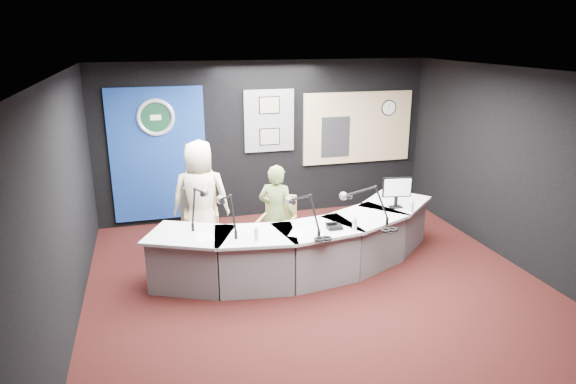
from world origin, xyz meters
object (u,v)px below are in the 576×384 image
object	(u,v)px
person_man	(200,198)
person_woman	(276,213)
armchair_left	(202,221)
armchair_right	(277,233)
broadcast_desk	(303,245)

from	to	relation	value
person_man	person_woman	size ratio (longest dim) A/B	1.20
person_man	armchair_left	bearing A→B (deg)	-0.00
person_woman	person_man	bearing A→B (deg)	2.55
armchair_right	person_woman	bearing A→B (deg)	0.00
armchair_left	person_man	world-z (taller)	person_man
armchair_right	person_man	world-z (taller)	person_man
armchair_right	armchair_left	bearing A→B (deg)	-177.28
armchair_right	person_woman	distance (m)	0.30
person_man	armchair_right	bearing A→B (deg)	159.68
broadcast_desk	person_woman	size ratio (longest dim) A/B	3.08
broadcast_desk	armchair_right	xyz separation A→B (m)	(-0.28, 0.43, 0.05)
armchair_left	armchair_right	xyz separation A→B (m)	(1.03, -0.58, -0.07)
person_man	person_woman	world-z (taller)	person_man
armchair_right	person_man	distance (m)	1.27
broadcast_desk	person_woman	world-z (taller)	person_woman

